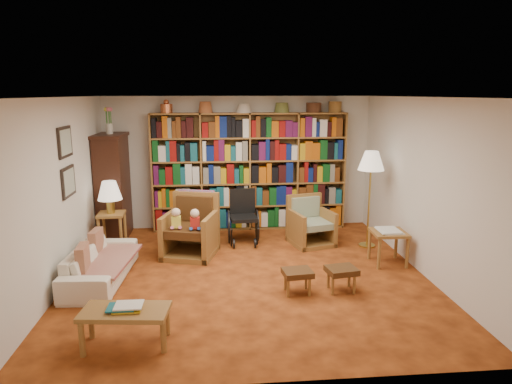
{
  "coord_description": "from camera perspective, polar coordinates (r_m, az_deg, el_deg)",
  "views": [
    {
      "loc": [
        -0.45,
        -6.12,
        2.55
      ],
      "look_at": [
        0.16,
        0.6,
        1.09
      ],
      "focal_mm": 32.0,
      "sensor_mm": 36.0,
      "label": 1
    }
  ],
  "objects": [
    {
      "name": "coffee_table",
      "position": [
        5.0,
        -16.02,
        -14.49
      ],
      "size": [
        0.92,
        0.53,
        0.45
      ],
      "color": "brown",
      "rests_on": "floor"
    },
    {
      "name": "curio_cabinet",
      "position": [
        8.47,
        -17.43,
        0.82
      ],
      "size": [
        0.5,
        0.95,
        2.4
      ],
      "color": "#34180E",
      "rests_on": "floor"
    },
    {
      "name": "side_table_lamp",
      "position": [
        7.84,
        -17.58,
        -3.7
      ],
      "size": [
        0.43,
        0.43,
        0.64
      ],
      "color": "brown",
      "rests_on": "floor"
    },
    {
      "name": "armchair_sage",
      "position": [
        7.97,
        6.8,
        -4.13
      ],
      "size": [
        0.83,
        0.84,
        0.82
      ],
      "color": "brown",
      "rests_on": "floor"
    },
    {
      "name": "armchair_leather",
      "position": [
        7.45,
        -8.21,
        -4.65
      ],
      "size": [
        0.99,
        1.0,
        0.99
      ],
      "color": "brown",
      "rests_on": "floor"
    },
    {
      "name": "floor",
      "position": [
        6.64,
        -0.95,
        -10.33
      ],
      "size": [
        5.0,
        5.0,
        0.0
      ],
      "primitive_type": "plane",
      "color": "#AD4F1A",
      "rests_on": "ground"
    },
    {
      "name": "wall_left",
      "position": [
        6.58,
        -23.25,
        -0.15
      ],
      "size": [
        0.0,
        5.0,
        5.0
      ],
      "primitive_type": "plane",
      "rotation": [
        1.57,
        0.0,
        1.57
      ],
      "color": "silver",
      "rests_on": "floor"
    },
    {
      "name": "cushion_left",
      "position": [
        7.02,
        -19.34,
        -5.89
      ],
      "size": [
        0.14,
        0.36,
        0.36
      ],
      "primitive_type": "cube",
      "rotation": [
        0.0,
        0.0,
        -0.07
      ],
      "color": "maroon",
      "rests_on": "sofa"
    },
    {
      "name": "framed_pictures",
      "position": [
        6.79,
        -22.58,
        3.48
      ],
      "size": [
        0.03,
        0.52,
        0.97
      ],
      "color": "black",
      "rests_on": "wall_left"
    },
    {
      "name": "floor_lamp",
      "position": [
        7.72,
        14.19,
        3.33
      ],
      "size": [
        0.43,
        0.43,
        1.63
      ],
      "color": "#B39639",
      "rests_on": "floor"
    },
    {
      "name": "footstool_a",
      "position": [
        6.01,
        5.21,
        -10.21
      ],
      "size": [
        0.4,
        0.35,
        0.32
      ],
      "color": "#452A12",
      "rests_on": "floor"
    },
    {
      "name": "side_table_papers",
      "position": [
        7.21,
        16.25,
        -5.36
      ],
      "size": [
        0.52,
        0.52,
        0.54
      ],
      "color": "brown",
      "rests_on": "floor"
    },
    {
      "name": "bookshelf",
      "position": [
        8.58,
        -0.81,
        3.0
      ],
      "size": [
        3.6,
        0.3,
        2.42
      ],
      "color": "brown",
      "rests_on": "floor"
    },
    {
      "name": "wall_right",
      "position": [
        6.91,
        20.14,
        0.65
      ],
      "size": [
        0.0,
        5.0,
        5.0
      ],
      "primitive_type": "plane",
      "rotation": [
        1.57,
        0.0,
        -1.57
      ],
      "color": "silver",
      "rests_on": "floor"
    },
    {
      "name": "ceiling",
      "position": [
        6.13,
        -1.04,
        11.78
      ],
      "size": [
        5.0,
        5.0,
        0.0
      ],
      "primitive_type": "plane",
      "rotation": [
        3.14,
        0.0,
        0.0
      ],
      "color": "white",
      "rests_on": "wall_back"
    },
    {
      "name": "sofa_throw",
      "position": [
        6.7,
        -18.46,
        -8.04
      ],
      "size": [
        0.86,
        1.4,
        0.04
      ],
      "primitive_type": "cube",
      "rotation": [
        0.0,
        0.0,
        -0.11
      ],
      "color": "#C9B393",
      "rests_on": "sofa"
    },
    {
      "name": "table_lamp",
      "position": [
        7.72,
        -17.83,
        0.05
      ],
      "size": [
        0.39,
        0.39,
        0.53
      ],
      "color": "#B39639",
      "rests_on": "side_table_lamp"
    },
    {
      "name": "cushion_right",
      "position": [
        6.38,
        -20.85,
        -7.82
      ],
      "size": [
        0.14,
        0.37,
        0.36
      ],
      "primitive_type": "cube",
      "rotation": [
        0.0,
        0.0,
        0.07
      ],
      "color": "maroon",
      "rests_on": "sofa"
    },
    {
      "name": "wall_back",
      "position": [
        8.73,
        -2.21,
        3.68
      ],
      "size": [
        5.0,
        0.0,
        5.0
      ],
      "primitive_type": "plane",
      "rotation": [
        1.57,
        0.0,
        0.0
      ],
      "color": "silver",
      "rests_on": "floor"
    },
    {
      "name": "sofa",
      "position": [
        6.73,
        -18.85,
        -8.47
      ],
      "size": [
        1.71,
        0.75,
        0.49
      ],
      "primitive_type": "imported",
      "rotation": [
        0.0,
        0.0,
        1.51
      ],
      "color": "silver",
      "rests_on": "floor"
    },
    {
      "name": "footstool_b",
      "position": [
        6.15,
        10.64,
        -9.79
      ],
      "size": [
        0.43,
        0.38,
        0.32
      ],
      "color": "#452A12",
      "rests_on": "floor"
    },
    {
      "name": "wall_front",
      "position": [
        3.87,
        1.76,
        -7.39
      ],
      "size": [
        5.0,
        0.0,
        5.0
      ],
      "primitive_type": "plane",
      "rotation": [
        -1.57,
        0.0,
        0.0
      ],
      "color": "silver",
      "rests_on": "floor"
    },
    {
      "name": "wheelchair",
      "position": [
        7.95,
        -1.63,
        -3.31
      ],
      "size": [
        0.53,
        0.73,
        0.92
      ],
      "color": "black",
      "rests_on": "floor"
    }
  ]
}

